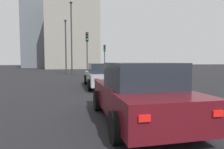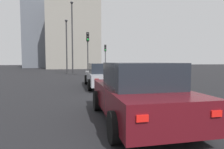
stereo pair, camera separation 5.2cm
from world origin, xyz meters
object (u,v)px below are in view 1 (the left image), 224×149
traffic_light_near_left (87,45)px  street_lamp_kerbside (66,42)px  car_silver_lead (103,75)px  car_maroon_second (139,93)px  street_lamp_far (71,33)px  traffic_light_near_right (105,53)px

traffic_light_near_left → street_lamp_kerbside: bearing=-152.8°
car_silver_lead → traffic_light_near_left: traffic_light_near_left is taller
street_lamp_kerbside → car_silver_lead: bearing=-167.3°
traffic_light_near_left → street_lamp_kerbside: size_ratio=0.68×
car_maroon_second → street_lamp_far: 18.92m
car_maroon_second → traffic_light_near_left: traffic_light_near_left is taller
street_lamp_far → traffic_light_near_left: bearing=-155.9°
street_lamp_far → traffic_light_near_right: bearing=-54.2°
traffic_light_near_left → traffic_light_near_right: bearing=158.2°
street_lamp_kerbside → street_lamp_far: street_lamp_far is taller
street_lamp_far → street_lamp_kerbside: bearing=35.0°
traffic_light_near_right → car_silver_lead: bearing=-0.5°
street_lamp_kerbside → traffic_light_near_right: bearing=-67.3°
street_lamp_kerbside → traffic_light_near_left: bearing=-153.3°
car_maroon_second → traffic_light_near_right: size_ratio=1.11×
car_maroon_second → street_lamp_far: bearing=4.9°
car_silver_lead → traffic_light_near_left: size_ratio=1.07×
traffic_light_near_left → street_lamp_kerbside: street_lamp_kerbside is taller
car_silver_lead → street_lamp_kerbside: (12.45, 2.80, 3.21)m
street_lamp_kerbside → street_lamp_far: (-1.02, -0.71, 0.97)m
street_lamp_kerbside → street_lamp_far: bearing=-145.0°
traffic_light_near_left → street_lamp_far: bearing=-155.4°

